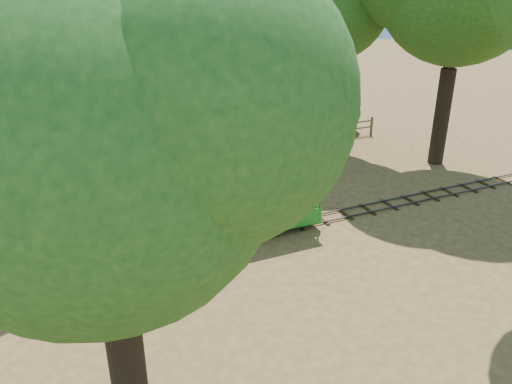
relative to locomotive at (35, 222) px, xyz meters
name	(u,v)px	position (x,y,z in m)	size (l,w,h in m)	color
ground	(297,225)	(8.27, -0.07, -1.79)	(90.00, 90.00, 0.00)	#9D7643
track	(297,223)	(8.27, -0.07, -1.72)	(22.00, 1.00, 0.10)	#3F3D3A
locomotive	(35,222)	(0.00, 0.00, 0.00)	(2.78, 1.31, 3.20)	black
carriage_front	(152,235)	(3.16, -0.12, -1.03)	(3.31, 1.40, 1.72)	#1C8322
carriage_rear	(274,211)	(7.34, -0.08, -1.04)	(3.31, 1.35, 1.72)	#1C8322
oak_sw	(93,125)	(1.25, -6.50, 4.30)	(6.88, 6.05, 8.57)	#2D2116
fence	(218,145)	(8.27, 7.93, -1.21)	(18.10, 0.10, 1.00)	brown
shrub_west	(118,146)	(3.77, 9.23, -1.06)	(2.10, 1.62, 1.46)	#2D6B1E
shrub_mid_w	(127,140)	(4.22, 9.23, -0.83)	(2.78, 2.14, 1.93)	#2D6B1E
shrub_mid_e	(240,131)	(9.96, 9.23, -1.05)	(2.15, 1.65, 1.49)	#2D6B1E
shrub_east	(337,114)	(15.81, 9.23, -0.80)	(2.87, 2.21, 1.98)	#2D6B1E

